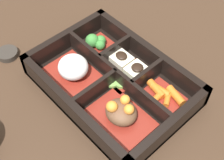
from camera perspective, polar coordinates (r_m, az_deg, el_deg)
ground_plane at (r=0.61m, az=-0.00°, el=-1.46°), size 3.00×3.00×0.00m
bento_base at (r=0.61m, az=-0.00°, el=-1.17°), size 0.30×0.21×0.01m
bento_rim at (r=0.59m, az=0.19°, el=0.16°), size 0.30×0.21×0.05m
bowl_stew at (r=0.55m, az=1.67°, el=-6.04°), size 0.11×0.08×0.05m
bowl_rice at (r=0.61m, az=-7.06°, el=2.02°), size 0.11×0.08×0.05m
bowl_carrots at (r=0.59m, az=9.34°, el=-2.67°), size 0.08×0.07×0.02m
bowl_tofu at (r=0.62m, az=3.19°, el=2.46°), size 0.08×0.06×0.03m
bowl_greens at (r=0.66m, az=-2.71°, el=6.74°), size 0.07×0.06×0.03m
bowl_pickles at (r=0.60m, az=1.29°, el=-0.49°), size 0.04×0.04×0.01m
sauce_dish at (r=0.70m, az=-18.54°, el=4.61°), size 0.04×0.04×0.01m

